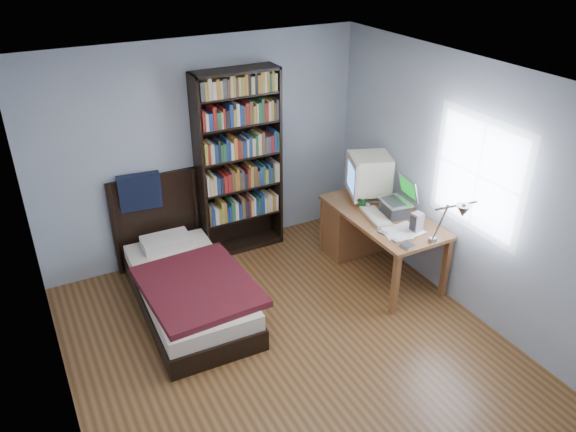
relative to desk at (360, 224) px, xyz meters
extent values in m
plane|color=#553719|center=(-1.51, -1.11, -0.41)|extent=(4.20, 4.20, 0.00)
plane|color=white|center=(-1.51, -1.11, 2.09)|extent=(4.20, 4.20, 0.00)
cube|color=#9AA3B4|center=(-1.51, 0.99, 0.84)|extent=(3.80, 0.04, 2.50)
cube|color=#9AA3B4|center=(-1.51, -3.21, 0.84)|extent=(3.80, 0.04, 2.50)
cube|color=#9AA3B4|center=(-3.41, -1.11, 0.84)|extent=(0.04, 4.20, 2.50)
cube|color=#9AA3B4|center=(0.39, -1.11, 0.84)|extent=(0.04, 4.20, 2.50)
cube|color=white|center=(0.38, -1.26, 1.04)|extent=(0.01, 1.14, 1.14)
cube|color=white|center=(0.38, -1.26, 1.04)|extent=(0.01, 1.00, 1.00)
cube|color=brown|center=(0.00, -0.40, 0.30)|extent=(0.75, 1.48, 0.04)
cube|color=brown|center=(-0.33, -1.09, -0.07)|extent=(0.06, 0.06, 0.69)
cube|color=brown|center=(0.32, -1.09, -0.07)|extent=(0.06, 0.06, 0.69)
cube|color=brown|center=(-0.33, 0.29, -0.07)|extent=(0.06, 0.06, 0.69)
cube|color=brown|center=(0.32, 0.29, -0.07)|extent=(0.06, 0.06, 0.69)
cube|color=brown|center=(0.00, 0.12, -0.07)|extent=(0.69, 0.40, 0.68)
cube|color=beige|center=(0.04, 0.01, 0.33)|extent=(0.36, 0.33, 0.03)
cylinder|color=beige|center=(0.04, 0.01, 0.38)|extent=(0.11, 0.11, 0.07)
cube|color=beige|center=(0.08, 0.01, 0.63)|extent=(0.57, 0.56, 0.42)
cube|color=beige|center=(-0.15, 0.01, 0.63)|extent=(0.20, 0.42, 0.44)
cube|color=#3D7BDB|center=(-0.16, 0.01, 0.63)|extent=(0.13, 0.31, 0.29)
cube|color=#2D2D30|center=(0.09, -0.47, 0.40)|extent=(0.26, 0.29, 0.15)
cube|color=silver|center=(0.09, -0.47, 0.48)|extent=(0.30, 0.37, 0.02)
cube|color=#2D2D30|center=(0.07, -0.47, 0.49)|extent=(0.20, 0.29, 0.00)
cube|color=silver|center=(0.25, -0.47, 0.61)|extent=(0.12, 0.35, 0.24)
cube|color=#0CBF26|center=(0.24, -0.47, 0.61)|extent=(0.09, 0.28, 0.19)
cube|color=#99999E|center=(0.08, -1.10, 0.34)|extent=(0.07, 0.05, 0.04)
cylinder|color=#99999E|center=(0.08, -1.17, 0.57)|extent=(0.02, 0.15, 0.42)
cylinder|color=#99999E|center=(0.01, -1.40, 0.87)|extent=(0.18, 0.35, 0.21)
cone|color=#99999E|center=(-0.07, -1.56, 0.92)|extent=(0.13, 0.13, 0.11)
cube|color=beige|center=(-0.11, -0.43, 0.33)|extent=(0.27, 0.49, 0.05)
cube|color=#949597|center=(0.08, -0.84, 0.42)|extent=(0.11, 0.11, 0.20)
cylinder|color=#0B3D08|center=(-0.11, -0.16, 0.38)|extent=(0.06, 0.06, 0.12)
ellipsoid|color=silver|center=(-0.03, -0.13, 0.34)|extent=(0.06, 0.11, 0.04)
cube|color=silver|center=(-0.25, -0.73, 0.33)|extent=(0.07, 0.10, 0.02)
cube|color=#949597|center=(-0.23, -0.92, 0.33)|extent=(0.05, 0.08, 0.02)
cube|color=#949597|center=(-0.19, -1.06, 0.33)|extent=(0.13, 0.13, 0.02)
cube|color=black|center=(-1.61, 0.83, 0.67)|extent=(0.03, 0.30, 2.16)
cube|color=black|center=(-0.67, 0.83, 0.67)|extent=(0.03, 0.30, 2.16)
cube|color=black|center=(-1.14, 0.83, 1.73)|extent=(0.97, 0.30, 0.03)
cube|color=black|center=(-1.14, 0.83, -0.38)|extent=(0.97, 0.30, 0.06)
cube|color=black|center=(-1.14, 0.97, 0.67)|extent=(0.97, 0.02, 2.16)
cube|color=olive|center=(-1.14, 0.81, 0.70)|extent=(0.89, 0.22, 1.96)
cube|color=black|center=(-2.12, -0.06, -0.30)|extent=(0.99, 1.90, 0.22)
cube|color=silver|center=(-2.12, -0.06, -0.11)|extent=(0.95, 1.84, 0.16)
cube|color=maroon|center=(-2.09, -0.29, 0.00)|extent=(1.04, 1.26, 0.07)
cube|color=silver|center=(-2.12, 0.63, 0.02)|extent=(0.52, 0.34, 0.12)
cube|color=black|center=(-2.12, 0.95, 0.14)|extent=(1.00, 0.05, 1.10)
cylinder|color=black|center=(-2.59, 0.93, 0.14)|extent=(0.06, 0.06, 1.10)
cylinder|color=black|center=(-1.65, 0.93, 0.14)|extent=(0.06, 0.06, 1.10)
cube|color=black|center=(-2.27, 0.92, 0.54)|extent=(0.46, 0.20, 0.43)
camera|label=1|loc=(-3.41, -4.64, 3.16)|focal=35.00mm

